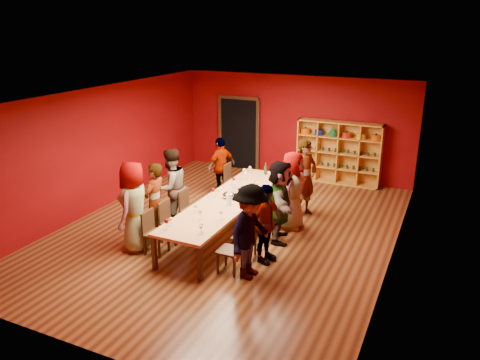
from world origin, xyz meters
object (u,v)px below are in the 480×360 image
at_px(tasting_table, 229,201).
at_px(person_left_1, 155,201).
at_px(chair_person_right_4, 291,193).
at_px(person_left_4, 221,166).
at_px(chair_person_right_0, 234,248).
at_px(person_right_0, 250,232).
at_px(chair_person_left_0, 153,230).
at_px(chair_person_right_1, 248,235).
at_px(person_right_1, 265,224).
at_px(chair_person_left_2, 188,207).
at_px(chair_person_left_1, 169,219).
at_px(person_left_2, 171,187).
at_px(spittoon_bowl, 229,195).
at_px(chair_person_right_2, 267,216).
at_px(chair_person_right_3, 279,205).
at_px(shelving_unit, 339,150).
at_px(chair_person_left_4, 231,178).
at_px(person_right_3, 292,191).
at_px(person_left_0, 134,206).
at_px(person_right_2, 280,201).
at_px(wine_bottle, 266,170).
at_px(person_right_4, 305,178).

height_order(tasting_table, person_left_1, person_left_1).
height_order(person_left_1, chair_person_right_4, person_left_1).
height_order(person_left_4, chair_person_right_0, person_left_4).
distance_m(tasting_table, person_right_0, 2.07).
distance_m(chair_person_left_0, chair_person_right_1, 1.92).
distance_m(person_left_4, person_right_1, 3.89).
xyz_separation_m(chair_person_left_2, chair_person_right_4, (1.82, 1.80, 0.00)).
distance_m(chair_person_left_1, person_left_2, 0.98).
height_order(chair_person_left_2, spittoon_bowl, spittoon_bowl).
xyz_separation_m(person_right_1, chair_person_right_2, (-0.36, 1.00, -0.30)).
xyz_separation_m(tasting_table, person_left_4, (-1.21, 2.00, 0.09)).
bearing_deg(chair_person_right_1, chair_person_right_0, -90.00).
relative_size(tasting_table, person_right_0, 2.53).
xyz_separation_m(chair_person_left_2, person_right_0, (2.15, -1.41, 0.40)).
bearing_deg(spittoon_bowl, chair_person_left_2, -162.40).
bearing_deg(person_right_0, tasting_table, 42.49).
bearing_deg(chair_person_right_3, person_left_4, 149.20).
relative_size(shelving_unit, chair_person_right_4, 2.70).
bearing_deg(chair_person_right_3, chair_person_right_1, -90.00).
height_order(chair_person_right_0, person_right_0, person_right_0).
xyz_separation_m(chair_person_left_4, person_right_1, (2.18, -3.00, 0.30)).
bearing_deg(chair_person_right_2, spittoon_bowl, 176.67).
height_order(shelving_unit, chair_person_left_1, shelving_unit).
relative_size(chair_person_right_3, person_right_3, 0.50).
relative_size(shelving_unit, person_left_0, 1.29).
distance_m(chair_person_right_2, person_right_2, 0.49).
bearing_deg(chair_person_left_0, chair_person_right_3, 52.15).
height_order(person_left_0, wine_bottle, person_left_0).
xyz_separation_m(tasting_table, person_right_4, (1.26, 1.57, 0.24)).
relative_size(person_left_2, person_right_2, 1.01).
height_order(chair_person_right_0, chair_person_right_4, same).
relative_size(chair_person_left_2, person_right_1, 0.56).
xyz_separation_m(tasting_table, chair_person_right_1, (0.91, -1.00, -0.20)).
xyz_separation_m(chair_person_left_4, chair_person_right_0, (1.82, -3.64, 0.00)).
relative_size(chair_person_right_4, wine_bottle, 2.85).
bearing_deg(person_right_3, person_right_4, -3.11).
bearing_deg(chair_person_left_2, shelving_unit, 63.11).
xyz_separation_m(person_left_2, wine_bottle, (1.43, 2.19, -0.03)).
xyz_separation_m(tasting_table, person_right_0, (1.24, -1.64, 0.19)).
xyz_separation_m(person_left_0, person_right_1, (2.59, 0.61, -0.14)).
distance_m(shelving_unit, person_right_0, 5.96).
relative_size(chair_person_right_0, person_right_2, 0.50).
relative_size(person_left_0, chair_person_right_2, 2.09).
xyz_separation_m(chair_person_left_0, chair_person_left_2, (0.00, 1.38, 0.00)).
distance_m(person_left_4, person_right_2, 3.14).
distance_m(chair_person_left_1, person_right_1, 2.20).
distance_m(person_left_0, chair_person_left_4, 3.66).
bearing_deg(chair_person_right_0, chair_person_left_2, 142.21).
relative_size(chair_person_left_2, wine_bottle, 2.85).
height_order(chair_person_right_3, spittoon_bowl, spittoon_bowl).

